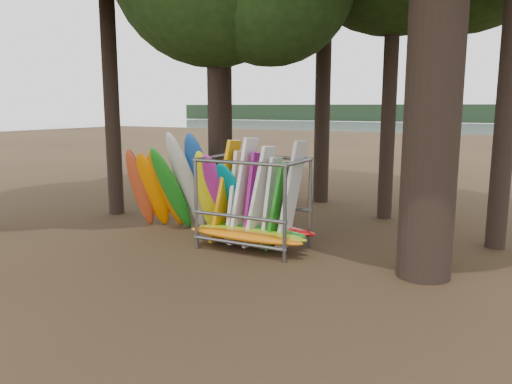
% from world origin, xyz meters
% --- Properties ---
extents(ground, '(120.00, 120.00, 0.00)m').
position_xyz_m(ground, '(0.00, 0.00, 0.00)').
color(ground, '#47331E').
rests_on(ground, ground).
extents(lake, '(160.00, 160.00, 0.00)m').
position_xyz_m(lake, '(0.00, 60.00, 0.00)').
color(lake, gray).
rests_on(lake, ground).
extents(far_shore, '(160.00, 4.00, 4.00)m').
position_xyz_m(far_shore, '(0.00, 110.00, 2.00)').
color(far_shore, black).
rests_on(far_shore, ground).
extents(kayak_row, '(4.26, 1.91, 3.02)m').
position_xyz_m(kayak_row, '(-1.76, 1.72, 1.24)').
color(kayak_row, '#BB411E').
rests_on(kayak_row, ground).
extents(storage_rack, '(3.14, 1.51, 2.80)m').
position_xyz_m(storage_rack, '(0.42, 1.30, 1.06)').
color(storage_rack, slate).
rests_on(storage_rack, ground).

